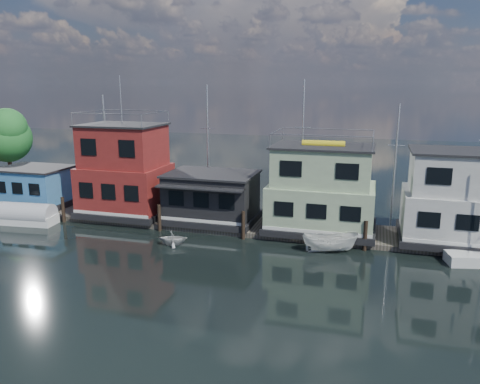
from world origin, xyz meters
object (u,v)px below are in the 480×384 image
(houseboat_green, at_px, (321,191))
(houseboat_white, at_px, (462,199))
(houseboat_blue, at_px, (35,187))
(dinghy_white, at_px, (173,238))
(houseboat_red, at_px, (125,172))
(tarp_runabout, at_px, (28,216))
(houseboat_dark, at_px, (212,197))
(motorboat, at_px, (330,242))

(houseboat_green, distance_m, houseboat_white, 10.00)
(houseboat_white, bearing_deg, houseboat_blue, -180.00)
(houseboat_white, distance_m, dinghy_white, 21.06)
(houseboat_white, bearing_deg, houseboat_green, 180.00)
(houseboat_red, distance_m, tarp_runabout, 8.86)
(houseboat_red, relative_size, houseboat_dark, 1.60)
(houseboat_red, bearing_deg, motorboat, -12.04)
(houseboat_blue, distance_m, houseboat_white, 36.52)
(houseboat_white, relative_size, motorboat, 2.15)
(tarp_runabout, bearing_deg, houseboat_green, 4.18)
(houseboat_red, distance_m, houseboat_dark, 8.18)
(houseboat_red, relative_size, houseboat_white, 1.41)
(houseboat_blue, distance_m, dinghy_white, 17.38)
(motorboat, bearing_deg, houseboat_blue, 69.69)
(houseboat_blue, bearing_deg, houseboat_green, 0.00)
(motorboat, distance_m, tarp_runabout, 25.27)
(houseboat_green, xyz_separation_m, motorboat, (1.17, -3.87, -2.80))
(houseboat_red, distance_m, houseboat_green, 17.01)
(houseboat_dark, relative_size, motorboat, 1.90)
(houseboat_red, relative_size, motorboat, 3.04)
(houseboat_blue, height_order, motorboat, houseboat_blue)
(houseboat_blue, height_order, houseboat_green, houseboat_green)
(houseboat_white, bearing_deg, tarp_runabout, -173.16)
(houseboat_green, distance_m, tarp_runabout, 24.60)
(houseboat_green, height_order, motorboat, houseboat_green)
(dinghy_white, relative_size, tarp_runabout, 0.43)
(houseboat_blue, bearing_deg, houseboat_red, 0.00)
(houseboat_blue, relative_size, dinghy_white, 3.04)
(houseboat_green, xyz_separation_m, tarp_runabout, (-24.10, -4.09, -2.83))
(houseboat_blue, height_order, houseboat_dark, houseboat_dark)
(tarp_runabout, bearing_deg, houseboat_blue, 115.01)
(houseboat_blue, distance_m, tarp_runabout, 4.97)
(houseboat_dark, bearing_deg, tarp_runabout, -164.92)
(houseboat_red, height_order, houseboat_white, houseboat_red)
(houseboat_dark, distance_m, dinghy_white, 5.92)
(motorboat, bearing_deg, dinghy_white, 86.04)
(houseboat_green, bearing_deg, houseboat_dark, -179.88)
(dinghy_white, relative_size, motorboat, 0.54)
(houseboat_red, xyz_separation_m, houseboat_green, (17.00, 0.00, -0.55))
(houseboat_red, bearing_deg, houseboat_white, 0.00)
(houseboat_green, height_order, dinghy_white, houseboat_green)
(houseboat_blue, distance_m, houseboat_green, 26.53)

